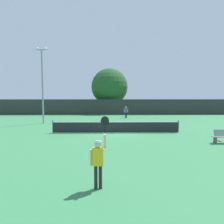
% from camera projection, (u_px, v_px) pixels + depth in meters
% --- Properties ---
extents(ground_plane, '(120.00, 120.00, 0.00)m').
position_uv_depth(ground_plane, '(116.00, 133.00, 18.67)').
color(ground_plane, '#387F4C').
extents(tennis_net, '(10.93, 0.08, 1.07)m').
position_uv_depth(tennis_net, '(116.00, 127.00, 18.63)').
color(tennis_net, '#232328').
rests_on(tennis_net, ground).
extents(perimeter_fence, '(39.66, 0.12, 2.50)m').
position_uv_depth(perimeter_fence, '(112.00, 107.00, 35.25)').
color(perimeter_fence, '#2D332D').
rests_on(perimeter_fence, ground).
extents(player_serving, '(0.67, 0.40, 2.55)m').
position_uv_depth(player_serving, '(98.00, 157.00, 7.51)').
color(player_serving, yellow).
rests_on(player_serving, ground).
extents(player_receiving, '(0.57, 0.23, 1.57)m').
position_uv_depth(player_receiving, '(126.00, 111.00, 30.20)').
color(player_receiving, blue).
rests_on(player_receiving, ground).
extents(tennis_ball, '(0.07, 0.07, 0.07)m').
position_uv_depth(tennis_ball, '(131.00, 131.00, 19.07)').
color(tennis_ball, '#CCE033').
rests_on(tennis_ball, ground).
extents(spare_racket, '(0.28, 0.52, 0.04)m').
position_uv_depth(spare_racket, '(218.00, 140.00, 15.47)').
color(spare_racket, black).
rests_on(spare_racket, ground).
extents(light_pole, '(1.18, 0.28, 8.53)m').
position_uv_depth(light_pole, '(42.00, 81.00, 24.28)').
color(light_pole, gray).
rests_on(light_pole, ground).
extents(large_tree, '(6.45, 6.45, 7.89)m').
position_uv_depth(large_tree, '(110.00, 87.00, 38.34)').
color(large_tree, brown).
rests_on(large_tree, ground).
extents(parked_car_near, '(2.17, 4.32, 1.69)m').
position_uv_depth(parked_car_near, '(99.00, 108.00, 41.22)').
color(parked_car_near, '#B7B7BC').
rests_on(parked_car_near, ground).
extents(parked_car_mid, '(1.97, 4.23, 1.69)m').
position_uv_depth(parked_car_mid, '(123.00, 107.00, 41.64)').
color(parked_car_mid, white).
rests_on(parked_car_mid, ground).
extents(parked_car_far, '(2.19, 4.32, 1.69)m').
position_uv_depth(parked_car_far, '(162.00, 108.00, 41.12)').
color(parked_car_far, white).
rests_on(parked_car_far, ground).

